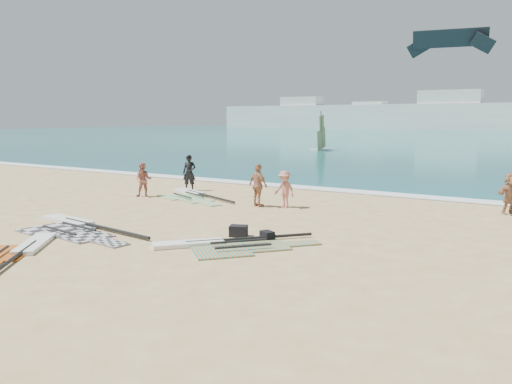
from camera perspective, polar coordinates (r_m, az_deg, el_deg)
The scene contains 16 objects.
ground at distance 16.25m, azimuth -9.77°, elevation -5.06°, with size 300.00×300.00×0.00m, color #D6BB7D.
surf_line at distance 26.57m, azimuth 8.02°, elevation 0.24°, with size 300.00×1.20×0.04m, color white.
far_town at distance 163.93m, azimuth 22.69°, elevation 8.09°, with size 160.00×8.00×12.00m.
rig_grey at distance 18.26m, azimuth -20.15°, elevation -3.80°, with size 5.84×2.64×0.20m.
rig_green at distance 24.33m, azimuth -7.39°, elevation -0.39°, with size 5.02×3.35×0.20m.
rig_orange at distance 14.80m, azimuth -3.71°, elevation -6.10°, with size 4.26×4.07×0.19m.
rig_red at distance 15.45m, azimuth -26.79°, elevation -6.39°, with size 4.08×5.10×0.20m.
gear_bag_near at distance 16.04m, azimuth -2.02°, elevation -4.47°, with size 0.56×0.40×0.35m, color black.
gear_bag_far at distance 15.64m, azimuth 1.29°, elevation -4.97°, with size 0.44×0.31×0.27m, color black.
person_wetsuit at distance 26.14m, azimuth -7.63°, elevation 2.19°, with size 0.69×0.45×1.88m, color black.
beachgoer_left at distance 24.48m, azimuth -12.74°, elevation 1.36°, with size 0.80×0.62×1.64m, color #B06657.
beachgoer_mid at distance 21.04m, azimuth 3.27°, elevation 0.31°, with size 1.01×0.58×1.57m, color #B9705F.
beachgoer_back at distance 21.22m, azimuth 0.25°, elevation 0.77°, with size 1.08×0.45×1.84m, color tan.
beachgoer_right at distance 22.02m, azimuth 27.04°, elevation -0.12°, with size 1.54×0.49×1.66m, color #B07756.
windsurfer_left at distance 58.29m, azimuth 7.49°, elevation 6.01°, with size 2.56×3.06×4.58m.
kitesurf_kite at distance 57.23m, azimuth 21.29°, elevation 15.85°, with size 8.65×2.26×2.71m.
Camera 1 is at (10.51, -11.81, 3.77)m, focal length 35.00 mm.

